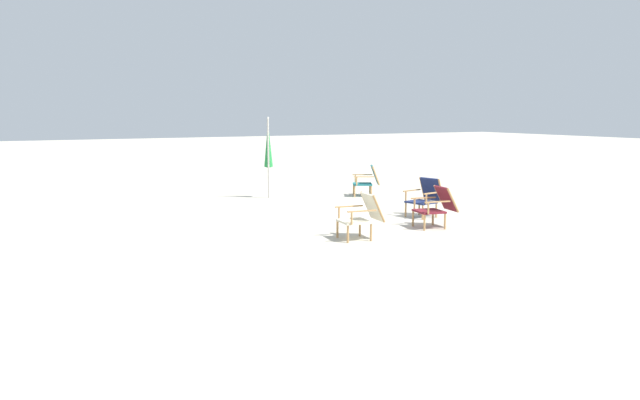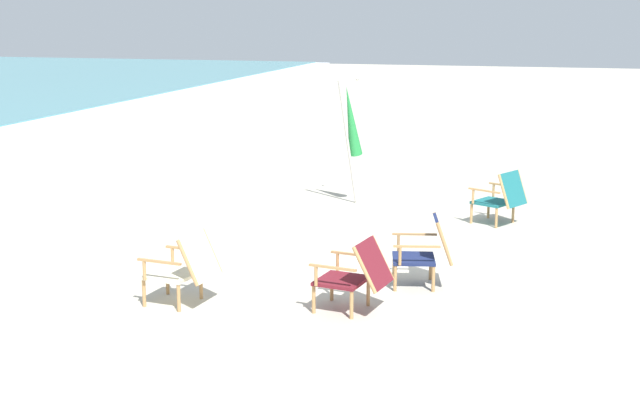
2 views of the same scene
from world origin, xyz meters
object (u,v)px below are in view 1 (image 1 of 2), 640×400
(beach_chair_front_left, at_px, (368,180))
(beach_chair_far_center, at_px, (437,205))
(beach_chair_mid_center, at_px, (426,196))
(beach_chair_front_right, at_px, (363,215))
(umbrella_furled_green, at_px, (268,145))

(beach_chair_front_left, relative_size, beach_chair_far_center, 1.05)
(beach_chair_mid_center, xyz_separation_m, beach_chair_front_right, (-1.38, 2.40, -0.00))
(beach_chair_front_left, relative_size, beach_chair_front_right, 1.09)
(beach_chair_mid_center, distance_m, beach_chair_front_left, 3.33)
(beach_chair_far_center, bearing_deg, beach_chair_mid_center, -27.49)
(beach_chair_front_left, distance_m, beach_chair_front_right, 5.54)
(beach_chair_mid_center, distance_m, umbrella_furled_green, 4.56)
(umbrella_furled_green, bearing_deg, beach_chair_front_right, 174.56)
(beach_chair_front_left, distance_m, beach_chair_far_center, 4.54)
(umbrella_furled_green, bearing_deg, beach_chair_front_left, -107.16)
(beach_chair_mid_center, bearing_deg, umbrella_furled_green, 25.04)
(beach_chair_mid_center, relative_size, beach_chair_front_right, 1.02)
(beach_chair_front_left, distance_m, umbrella_furled_green, 2.77)
(beach_chair_mid_center, height_order, umbrella_furled_green, umbrella_furled_green)
(beach_chair_mid_center, height_order, beach_chair_front_left, beach_chair_mid_center)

